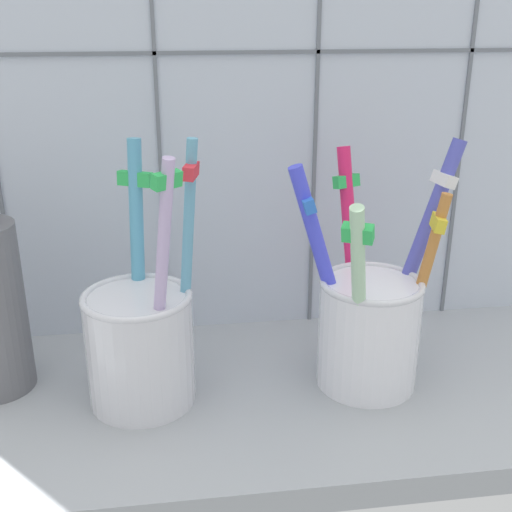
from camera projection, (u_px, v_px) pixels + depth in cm
name	position (u px, v px, depth cm)	size (l,w,h in cm)	color
counter_slab	(257.00, 401.00, 48.95)	(64.00, 22.00, 2.00)	#9EA3A8
tile_wall_back	(236.00, 91.00, 52.21)	(64.00, 2.20, 45.00)	silver
toothbrush_cup_left	(142.00, 337.00, 46.26)	(8.58, 8.68, 19.05)	silver
toothbrush_cup_right	(367.00, 319.00, 48.33)	(13.25, 12.15, 18.27)	white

